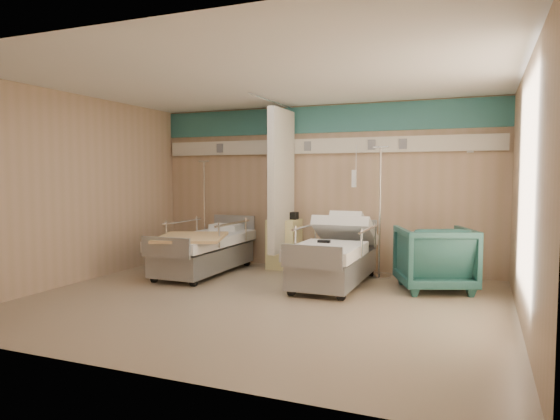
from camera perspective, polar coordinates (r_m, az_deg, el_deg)
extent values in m
cube|color=gray|center=(6.47, -2.21, -10.37)|extent=(6.00, 5.00, 0.00)
cube|color=tan|center=(8.61, 4.63, 2.62)|extent=(6.00, 0.04, 2.80)
cube|color=tan|center=(4.12, -16.69, 0.98)|extent=(6.00, 0.04, 2.80)
cube|color=tan|center=(7.99, -22.28, 2.23)|extent=(0.04, 5.00, 2.80)
cube|color=tan|center=(5.73, 26.27, 1.54)|extent=(0.04, 5.00, 2.80)
cube|color=white|center=(6.38, -2.28, 14.80)|extent=(6.00, 5.00, 0.04)
cube|color=#2F6E6E|center=(8.64, 4.63, 10.27)|extent=(6.00, 0.04, 0.45)
cube|color=beige|center=(8.57, 4.56, 7.30)|extent=(5.88, 0.08, 0.25)
cylinder|color=silver|center=(8.02, -0.79, 12.28)|extent=(0.03, 1.80, 0.03)
cube|color=beige|center=(8.26, 0.17, 3.34)|extent=(0.12, 0.90, 2.35)
cube|color=#F3E798|center=(8.59, 0.48, -3.90)|extent=(0.50, 0.48, 0.85)
imported|color=#1E4D48|center=(7.30, 17.24, -5.29)|extent=(1.25, 1.27, 0.90)
cube|color=white|center=(7.26, 17.15, -1.48)|extent=(0.74, 0.70, 0.07)
cylinder|color=silver|center=(8.07, 11.24, -7.43)|extent=(0.37, 0.37, 0.03)
cylinder|color=silver|center=(7.94, 11.34, -0.32)|extent=(0.03, 0.03, 2.04)
cylinder|color=silver|center=(7.93, 11.44, 7.04)|extent=(0.24, 0.03, 0.03)
cylinder|color=silver|center=(9.43, -8.57, -5.76)|extent=(0.33, 0.33, 0.03)
cylinder|color=silver|center=(9.32, -8.63, -0.21)|extent=(0.03, 0.03, 1.86)
cylinder|color=silver|center=(9.30, -8.69, 5.50)|extent=(0.22, 0.03, 0.03)
cube|color=black|center=(7.24, 5.04, -3.60)|extent=(0.18, 0.08, 0.04)
cube|color=tan|center=(7.80, -10.08, -3.09)|extent=(1.34, 1.49, 0.04)
cube|color=black|center=(8.54, 1.26, -0.65)|extent=(0.24, 0.16, 0.13)
cylinder|color=white|center=(8.64, -0.56, -0.53)|extent=(0.10, 0.10, 0.15)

